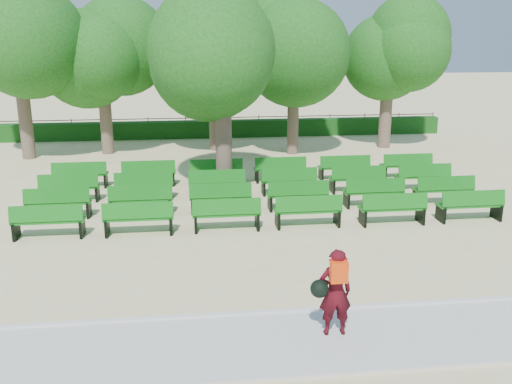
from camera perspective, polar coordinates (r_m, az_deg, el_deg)
The scene contains 9 objects.
ground at distance 17.47m, azimuth -3.58°, elevation -2.69°, with size 120.00×120.00×0.00m, color beige.
paving at distance 10.71m, azimuth -1.09°, elevation -15.10°, with size 30.00×2.20×0.06m, color beige.
curb at distance 11.69m, azimuth -1.68°, elevation -12.14°, with size 30.00×0.12×0.10m, color silver.
hedge at distance 30.98m, azimuth -5.17°, elevation 6.28°, with size 26.00×0.70×0.90m, color #144A14.
fence at distance 31.45m, azimuth -5.18°, elevation 5.59°, with size 26.00×0.10×1.02m, color black, non-canonical shape.
tree_line at distance 27.13m, azimuth -4.86°, elevation 3.97°, with size 21.80×6.80×7.04m, color #1E5E19, non-canonical shape.
bench_array at distance 19.09m, azimuth 0.03°, elevation -0.73°, with size 1.99×0.74×1.23m.
tree_among at distance 19.56m, azimuth -3.38°, elevation 12.92°, with size 5.19×5.19×6.92m.
person at distance 10.70m, azimuth 7.82°, elevation -9.79°, with size 0.79×0.47×1.69m.
Camera 1 is at (-0.91, -16.54, 5.52)m, focal length 40.00 mm.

